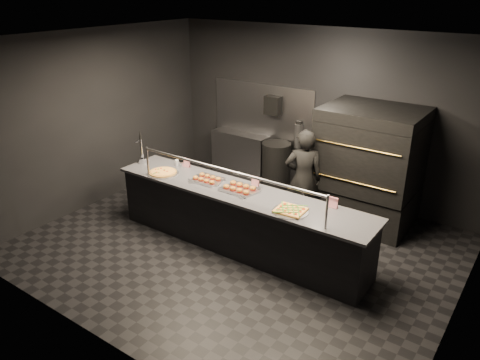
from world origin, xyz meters
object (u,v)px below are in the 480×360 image
(slider_tray_a, at_px, (207,179))
(worker, at_px, (303,179))
(pizza_oven, at_px, (369,166))
(round_pizza, at_px, (163,172))
(slider_tray_b, at_px, (240,188))
(fire_extinguisher, at_px, (298,135))
(service_counter, at_px, (239,219))
(beer_tap, at_px, (142,154))
(trash_bin, at_px, (276,166))
(square_pizza, at_px, (290,210))
(prep_shelf, at_px, (240,154))
(towel_dispenser, at_px, (273,105))

(slider_tray_a, relative_size, worker, 0.33)
(pizza_oven, distance_m, round_pizza, 3.27)
(slider_tray_b, distance_m, worker, 1.22)
(slider_tray_b, bearing_deg, round_pizza, -173.33)
(fire_extinguisher, bearing_deg, pizza_oven, -17.89)
(service_counter, distance_m, slider_tray_b, 0.49)
(beer_tap, height_order, slider_tray_b, beer_tap)
(pizza_oven, bearing_deg, beer_tap, -148.97)
(service_counter, bearing_deg, trash_bin, 107.27)
(square_pizza, bearing_deg, beer_tap, 176.93)
(beer_tap, distance_m, worker, 2.66)
(round_pizza, relative_size, slider_tray_b, 0.86)
(pizza_oven, xyz_separation_m, round_pizza, (-2.55, -2.04, -0.03))
(pizza_oven, xyz_separation_m, worker, (-0.77, -0.75, -0.15))
(square_pizza, xyz_separation_m, worker, (-0.50, 1.30, -0.13))
(worker, bearing_deg, prep_shelf, -58.65)
(square_pizza, distance_m, trash_bin, 2.89)
(worker, bearing_deg, square_pizza, 82.12)
(beer_tap, relative_size, square_pizza, 1.16)
(service_counter, xyz_separation_m, trash_bin, (-0.68, 2.20, -0.02))
(fire_extinguisher, height_order, beer_tap, beer_tap)
(beer_tap, bearing_deg, trash_bin, 59.94)
(service_counter, distance_m, prep_shelf, 2.82)
(pizza_oven, relative_size, slider_tray_b, 3.35)
(trash_bin, bearing_deg, fire_extinguisher, 31.73)
(prep_shelf, bearing_deg, worker, -29.88)
(service_counter, height_order, round_pizza, service_counter)
(towel_dispenser, distance_m, slider_tray_a, 2.46)
(round_pizza, height_order, slider_tray_b, slider_tray_b)
(pizza_oven, bearing_deg, prep_shelf, 171.46)
(service_counter, relative_size, towel_dispenser, 11.71)
(service_counter, distance_m, towel_dispenser, 2.78)
(round_pizza, bearing_deg, pizza_oven, 38.61)
(pizza_oven, distance_m, trash_bin, 1.97)
(slider_tray_a, bearing_deg, prep_shelf, 113.49)
(prep_shelf, relative_size, square_pizza, 2.53)
(towel_dispenser, xyz_separation_m, square_pizza, (1.83, -2.54, -0.61))
(beer_tap, bearing_deg, square_pizza, -3.07)
(round_pizza, bearing_deg, slider_tray_b, 6.67)
(slider_tray_b, bearing_deg, fire_extinguisher, 98.36)
(pizza_oven, height_order, slider_tray_b, pizza_oven)
(round_pizza, bearing_deg, fire_extinguisher, 68.45)
(pizza_oven, xyz_separation_m, trash_bin, (-1.88, 0.29, -0.52))
(slider_tray_a, relative_size, slider_tray_b, 0.94)
(towel_dispenser, bearing_deg, fire_extinguisher, 1.04)
(pizza_oven, distance_m, slider_tray_b, 2.23)
(trash_bin, bearing_deg, prep_shelf, 172.22)
(slider_tray_b, distance_m, trash_bin, 2.33)
(beer_tap, xyz_separation_m, slider_tray_b, (1.95, 0.01, -0.13))
(service_counter, distance_m, slider_tray_a, 0.77)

